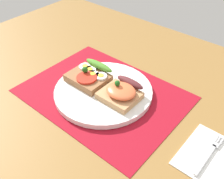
% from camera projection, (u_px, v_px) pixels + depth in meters
% --- Properties ---
extents(ground_plane, '(1.20, 0.90, 0.03)m').
position_uv_depth(ground_plane, '(104.00, 99.00, 0.71)').
color(ground_plane, olive).
extents(placemat, '(0.41, 0.31, 0.00)m').
position_uv_depth(placemat, '(103.00, 94.00, 0.70)').
color(placemat, maroon).
rests_on(placemat, ground_plane).
extents(plate, '(0.26, 0.26, 0.01)m').
position_uv_depth(plate, '(103.00, 91.00, 0.69)').
color(plate, white).
rests_on(plate, placemat).
extents(sandwich_egg_tomato, '(0.11, 0.10, 0.04)m').
position_uv_depth(sandwich_egg_tomato, '(89.00, 76.00, 0.71)').
color(sandwich_egg_tomato, '#996741').
rests_on(sandwich_egg_tomato, plate).
extents(sandwich_salmon, '(0.09, 0.10, 0.05)m').
position_uv_depth(sandwich_salmon, '(121.00, 93.00, 0.65)').
color(sandwich_salmon, tan).
rests_on(sandwich_salmon, plate).
extents(napkin, '(0.13, 0.14, 0.01)m').
position_uv_depth(napkin, '(213.00, 158.00, 0.54)').
color(napkin, white).
rests_on(napkin, ground_plane).
extents(fork, '(0.02, 0.13, 0.00)m').
position_uv_depth(fork, '(210.00, 152.00, 0.54)').
color(fork, '#B7B7BC').
rests_on(fork, napkin).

